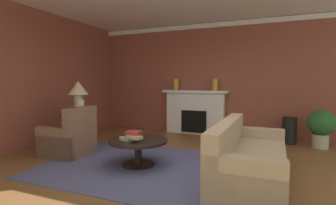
# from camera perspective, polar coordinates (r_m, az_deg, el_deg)

# --- Properties ---
(ground_plane) EXTENTS (9.01, 9.01, 0.00)m
(ground_plane) POSITION_cam_1_polar(r_m,az_deg,el_deg) (4.27, 2.81, -14.89)
(ground_plane) COLOR brown
(wall_fireplace) EXTENTS (7.53, 0.12, 3.02)m
(wall_fireplace) POSITION_cam_1_polar(r_m,az_deg,el_deg) (7.07, 11.34, 5.23)
(wall_fireplace) COLOR brown
(wall_fireplace) RESTS_ON ground_plane
(wall_window) EXTENTS (0.12, 6.76, 3.02)m
(wall_window) POSITION_cam_1_polar(r_m,az_deg,el_deg) (6.35, -27.79, 4.87)
(wall_window) COLOR brown
(wall_window) RESTS_ON ground_plane
(crown_moulding) EXTENTS (7.53, 0.08, 0.12)m
(crown_moulding) POSITION_cam_1_polar(r_m,az_deg,el_deg) (7.15, 11.40, 16.79)
(crown_moulding) COLOR white
(area_rug) EXTENTS (3.11, 2.55, 0.01)m
(area_rug) POSITION_cam_1_polar(r_m,az_deg,el_deg) (4.50, -6.68, -13.79)
(area_rug) COLOR #4C517A
(area_rug) RESTS_ON ground_plane
(fireplace) EXTENTS (1.80, 0.35, 1.20)m
(fireplace) POSITION_cam_1_polar(r_m,az_deg,el_deg) (7.05, 6.11, -2.40)
(fireplace) COLOR white
(fireplace) RESTS_ON ground_plane
(sofa) EXTENTS (0.95, 2.12, 0.85)m
(sofa) POSITION_cam_1_polar(r_m,az_deg,el_deg) (3.91, 17.49, -12.37)
(sofa) COLOR tan
(sofa) RESTS_ON ground_plane
(armchair_near_window) EXTENTS (0.83, 0.83, 0.95)m
(armchair_near_window) POSITION_cam_1_polar(r_m,az_deg,el_deg) (5.36, -21.27, -7.76)
(armchair_near_window) COLOR brown
(armchair_near_window) RESTS_ON ground_plane
(coffee_table) EXTENTS (1.00, 1.00, 0.45)m
(coffee_table) POSITION_cam_1_polar(r_m,az_deg,el_deg) (4.41, -6.72, -9.73)
(coffee_table) COLOR black
(coffee_table) RESTS_ON ground_plane
(side_table) EXTENTS (0.56, 0.56, 0.70)m
(side_table) POSITION_cam_1_polar(r_m,az_deg,el_deg) (5.97, -19.32, -5.53)
(side_table) COLOR black
(side_table) RESTS_ON ground_plane
(table_lamp) EXTENTS (0.44, 0.44, 0.75)m
(table_lamp) POSITION_cam_1_polar(r_m,az_deg,el_deg) (5.89, -19.54, 2.40)
(table_lamp) COLOR beige
(table_lamp) RESTS_ON side_table
(vase_tall_corner) EXTENTS (0.32, 0.32, 0.62)m
(vase_tall_corner) POSITION_cam_1_polar(r_m,az_deg,el_deg) (6.54, 25.63, -5.66)
(vase_tall_corner) COLOR black
(vase_tall_corner) RESTS_ON ground_plane
(vase_on_side_table) EXTENTS (0.17, 0.17, 0.35)m
(vase_on_side_table) POSITION_cam_1_polar(r_m,az_deg,el_deg) (5.72, -19.12, -1.13)
(vase_on_side_table) COLOR beige
(vase_on_side_table) RESTS_ON side_table
(vase_mantel_left) EXTENTS (0.15, 0.15, 0.31)m
(vase_mantel_left) POSITION_cam_1_polar(r_m,az_deg,el_deg) (7.13, 1.79, 4.04)
(vase_mantel_left) COLOR #B7892D
(vase_mantel_left) RESTS_ON fireplace
(vase_mantel_right) EXTENTS (0.16, 0.16, 0.31)m
(vase_mantel_right) POSITION_cam_1_polar(r_m,az_deg,el_deg) (6.82, 10.50, 3.93)
(vase_mantel_right) COLOR #B7892D
(vase_mantel_right) RESTS_ON fireplace
(book_red_cover) EXTENTS (0.28, 0.23, 0.05)m
(book_red_cover) POSITION_cam_1_polar(r_m,az_deg,el_deg) (4.36, -9.20, -8.04)
(book_red_cover) COLOR tan
(book_red_cover) RESTS_ON coffee_table
(book_art_folio) EXTENTS (0.26, 0.20, 0.05)m
(book_art_folio) POSITION_cam_1_polar(r_m,az_deg,el_deg) (4.21, -7.48, -7.79)
(book_art_folio) COLOR tan
(book_art_folio) RESTS_ON coffee_table
(book_small_novel) EXTENTS (0.25, 0.20, 0.06)m
(book_small_novel) POSITION_cam_1_polar(r_m,az_deg,el_deg) (4.31, -7.73, -6.77)
(book_small_novel) COLOR maroon
(book_small_novel) RESTS_ON coffee_table
(potted_plant) EXTENTS (0.56, 0.56, 0.83)m
(potted_plant) POSITION_cam_1_polar(r_m,az_deg,el_deg) (6.40, 31.17, -4.44)
(potted_plant) COLOR #BCB29E
(potted_plant) RESTS_ON ground_plane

